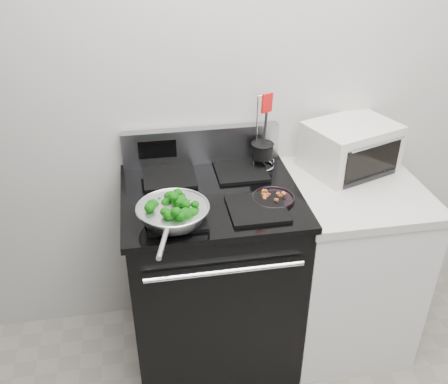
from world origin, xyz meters
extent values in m
cube|color=beige|center=(0.00, 1.75, 1.35)|extent=(4.00, 0.02, 2.70)
cube|color=black|center=(-0.30, 1.41, 0.46)|extent=(0.76, 0.66, 0.92)
cube|color=black|center=(-0.30, 1.41, 0.94)|extent=(0.79, 0.69, 0.03)
cube|color=#99999E|center=(-0.30, 1.72, 1.04)|extent=(0.76, 0.05, 0.18)
cube|color=black|center=(-0.47, 1.24, 0.96)|extent=(0.24, 0.24, 0.01)
cube|color=black|center=(-0.13, 1.24, 0.96)|extent=(0.24, 0.24, 0.01)
cube|color=black|center=(-0.47, 1.58, 0.96)|extent=(0.24, 0.24, 0.01)
cube|color=black|center=(-0.13, 1.58, 0.96)|extent=(0.24, 0.24, 0.01)
cube|color=white|center=(0.39, 1.41, 0.44)|extent=(0.60, 0.66, 0.88)
cube|color=beige|center=(0.39, 1.41, 0.90)|extent=(0.62, 0.68, 0.04)
torus|color=silver|center=(-0.48, 1.21, 1.02)|extent=(0.30, 0.30, 0.01)
cylinder|color=silver|center=(-0.54, 0.99, 1.02)|extent=(0.06, 0.18, 0.02)
cylinder|color=black|center=(-0.04, 1.31, 0.95)|extent=(0.19, 0.19, 0.01)
cylinder|color=black|center=(-0.02, 1.61, 1.04)|extent=(0.10, 0.10, 0.07)
cylinder|color=black|center=(-0.02, 1.61, 1.12)|extent=(0.02, 0.02, 0.22)
cube|color=red|center=(-0.02, 1.61, 1.28)|extent=(0.06, 0.03, 0.09)
cube|color=silver|center=(0.41, 1.58, 1.04)|extent=(0.48, 0.42, 0.23)
cube|color=black|center=(0.41, 1.43, 1.03)|extent=(0.31, 0.12, 0.16)
camera|label=1|loc=(-0.57, -0.46, 2.09)|focal=40.00mm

